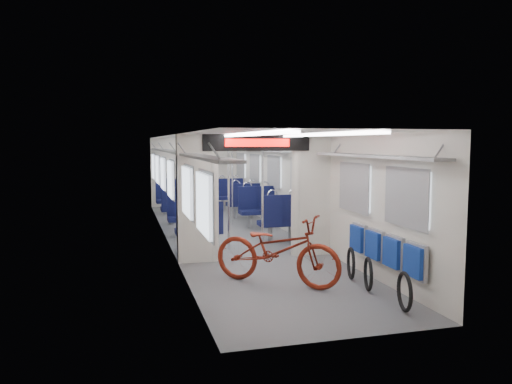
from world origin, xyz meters
TOP-DOWN VIEW (x-y plane):
  - carriage at (0.00, -0.27)m, footprint 12.00×12.02m
  - bicycle at (-0.14, -3.76)m, footprint 2.01×1.85m
  - flip_bench at (1.35, -4.30)m, footprint 0.12×2.08m
  - bike_hoop_a at (1.06, -5.37)m, footprint 0.17×0.52m
  - bike_hoop_b at (1.04, -4.44)m, footprint 0.19×0.49m
  - bike_hoop_c at (1.08, -3.79)m, footprint 0.18×0.51m
  - seat_bay_near_left at (-0.93, -0.27)m, footprint 0.92×2.11m
  - seat_bay_near_right at (0.93, 0.31)m, footprint 0.95×2.27m
  - seat_bay_far_left at (-0.93, 3.28)m, footprint 0.95×2.28m
  - seat_bay_far_right at (0.93, 3.75)m, footprint 0.92×2.12m
  - stanchion_near_left at (-0.32, -1.12)m, footprint 0.05×0.05m
  - stanchion_near_right at (0.31, -1.37)m, footprint 0.05×0.05m
  - stanchion_far_left at (-0.27, 1.61)m, footprint 0.05×0.05m
  - stanchion_far_right at (0.39, 1.77)m, footprint 0.04×0.04m

SIDE VIEW (x-z plane):
  - bike_hoop_b at x=1.04m, z-range -0.03..0.48m
  - bike_hoop_c at x=1.08m, z-range -0.03..0.49m
  - bike_hoop_a at x=1.06m, z-range -0.03..0.50m
  - bicycle at x=-0.14m, z-range 0.00..1.07m
  - seat_bay_near_left at x=-0.93m, z-range -0.01..1.10m
  - seat_bay_far_right at x=0.93m, z-range -0.01..1.11m
  - seat_bay_near_right at x=0.93m, z-range -0.01..1.15m
  - seat_bay_far_left at x=-0.93m, z-range -0.01..1.15m
  - flip_bench at x=1.35m, z-range 0.34..0.82m
  - stanchion_near_left at x=-0.32m, z-range 0.00..2.30m
  - stanchion_near_right at x=0.31m, z-range 0.00..2.30m
  - stanchion_far_left at x=-0.27m, z-range 0.00..2.30m
  - stanchion_far_right at x=0.39m, z-range 0.00..2.30m
  - carriage at x=0.00m, z-range 0.35..2.66m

